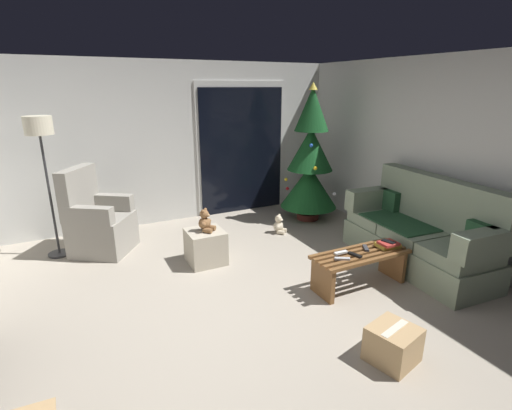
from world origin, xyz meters
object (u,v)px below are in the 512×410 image
object	(u,v)px
remote_white	(341,253)
book_stack	(388,244)
cell_phone	(388,241)
teddy_bear_chestnut	(205,222)
coffee_table	(360,264)
christmas_tree	(310,162)
armchair	(98,223)
ottoman	(206,247)
remote_graphite	(366,248)
couch	(421,234)
floor_lamp	(41,140)
cardboard_box_taped_mid_floor	(393,344)
remote_black	(355,255)
remote_silver	(342,259)
teddy_bear_cream_by_tree	(279,225)

from	to	relation	value
remote_white	book_stack	size ratio (longest dim) A/B	0.62
cell_phone	teddy_bear_chestnut	distance (m)	2.13
coffee_table	christmas_tree	world-z (taller)	christmas_tree
armchair	ottoman	bearing A→B (deg)	-39.84
remote_graphite	ottoman	size ratio (longest dim) A/B	0.35
christmas_tree	couch	bearing A→B (deg)	-82.11
remote_white	floor_lamp	bearing A→B (deg)	51.55
book_stack	floor_lamp	bearing A→B (deg)	144.08
couch	ottoman	bearing A→B (deg)	152.60
cardboard_box_taped_mid_floor	ottoman	bearing A→B (deg)	107.49
remote_white	book_stack	bearing A→B (deg)	-98.04
remote_white	cardboard_box_taped_mid_floor	distance (m)	1.21
remote_black	remote_silver	world-z (taller)	same
couch	remote_black	size ratio (longest dim) A/B	12.76
book_stack	couch	bearing A→B (deg)	10.47
remote_black	remote_graphite	world-z (taller)	same
cell_phone	ottoman	size ratio (longest dim) A/B	0.33
cell_phone	floor_lamp	bearing A→B (deg)	128.28
ottoman	couch	bearing A→B (deg)	-27.40
christmas_tree	armchair	size ratio (longest dim) A/B	1.93
remote_black	armchair	distance (m)	3.29
book_stack	christmas_tree	distance (m)	2.24
coffee_table	remote_white	size ratio (longest dim) A/B	7.05
cell_phone	ottoman	world-z (taller)	cell_phone
remote_black	remote_silver	distance (m)	0.18
cardboard_box_taped_mid_floor	floor_lamp	bearing A→B (deg)	124.86
remote_white	teddy_bear_cream_by_tree	bearing A→B (deg)	-5.62
cell_phone	teddy_bear_cream_by_tree	xyz separation A→B (m)	(-0.35, 1.81, -0.36)
couch	remote_silver	distance (m)	1.33
remote_graphite	cardboard_box_taped_mid_floor	size ratio (longest dim) A/B	0.36
couch	remote_white	xyz separation A→B (m)	(-1.24, -0.03, 0.01)
ottoman	teddy_bear_chestnut	size ratio (longest dim) A/B	1.54
remote_graphite	book_stack	distance (m)	0.27
coffee_table	remote_black	xyz separation A→B (m)	(-0.11, -0.03, 0.15)
armchair	floor_lamp	distance (m)	1.22
coffee_table	cardboard_box_taped_mid_floor	world-z (taller)	coffee_table
cell_phone	christmas_tree	world-z (taller)	christmas_tree
couch	book_stack	size ratio (longest dim) A/B	7.96
remote_black	ottoman	bearing A→B (deg)	-64.15
cardboard_box_taped_mid_floor	teddy_bear_chestnut	bearing A→B (deg)	107.37
remote_silver	book_stack	size ratio (longest dim) A/B	0.62
cell_phone	floor_lamp	world-z (taller)	floor_lamp
coffee_table	remote_graphite	bearing A→B (deg)	24.71
ottoman	remote_silver	bearing A→B (deg)	-53.35
ottoman	floor_lamp	bearing A→B (deg)	146.95
cell_phone	christmas_tree	xyz separation A→B (m)	(0.40, 2.15, 0.48)
coffee_table	book_stack	distance (m)	0.41
coffee_table	book_stack	size ratio (longest dim) A/B	4.40
remote_black	teddy_bear_cream_by_tree	distance (m)	1.84
couch	remote_white	distance (m)	1.24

